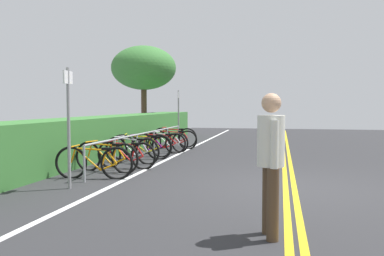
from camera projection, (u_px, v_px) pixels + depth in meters
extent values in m
cube|color=#2B2B2D|center=(290.00, 188.00, 7.98)|extent=(39.73, 12.25, 0.05)
cube|color=gold|center=(294.00, 187.00, 7.96)|extent=(35.76, 0.10, 0.00)
cube|color=gold|center=(286.00, 186.00, 8.00)|extent=(35.76, 0.10, 0.00)
cube|color=white|center=(124.00, 180.00, 8.68)|extent=(35.76, 0.12, 0.00)
cylinder|color=#9EA0A5|center=(84.00, 164.00, 8.43)|extent=(0.05, 0.05, 0.75)
cylinder|color=#9EA0A5|center=(115.00, 155.00, 9.97)|extent=(0.05, 0.05, 0.75)
cylinder|color=#9EA0A5|center=(137.00, 148.00, 11.52)|extent=(0.05, 0.05, 0.75)
cylinder|color=#9EA0A5|center=(154.00, 143.00, 13.07)|extent=(0.05, 0.05, 0.75)
cylinder|color=#9EA0A5|center=(167.00, 139.00, 14.61)|extent=(0.05, 0.05, 0.75)
cylinder|color=#9EA0A5|center=(178.00, 136.00, 16.16)|extent=(0.05, 0.05, 0.75)
cylinder|color=#9EA0A5|center=(146.00, 133.00, 12.27)|extent=(7.92, 0.04, 0.04)
torus|color=black|center=(71.00, 163.00, 8.91)|extent=(0.13, 0.72, 0.72)
torus|color=black|center=(117.00, 163.00, 8.80)|extent=(0.13, 0.72, 0.72)
cylinder|color=orange|center=(88.00, 159.00, 8.86)|extent=(0.09, 0.58, 0.49)
cylinder|color=orange|center=(91.00, 149.00, 8.84)|extent=(0.10, 0.68, 0.07)
cylinder|color=orange|center=(104.00, 160.00, 8.82)|extent=(0.05, 0.17, 0.44)
cylinder|color=orange|center=(109.00, 167.00, 8.82)|extent=(0.07, 0.37, 0.18)
cylinder|color=orange|center=(112.00, 157.00, 8.80)|extent=(0.06, 0.25, 0.30)
cylinder|color=orange|center=(73.00, 156.00, 8.89)|extent=(0.05, 0.14, 0.32)
cube|color=black|center=(106.00, 149.00, 8.80)|extent=(0.10, 0.21, 0.05)
cylinder|color=orange|center=(75.00, 146.00, 8.87)|extent=(0.46, 0.07, 0.03)
torus|color=black|center=(88.00, 157.00, 9.94)|extent=(0.19, 0.72, 0.72)
torus|color=black|center=(125.00, 159.00, 9.55)|extent=(0.19, 0.72, 0.72)
cylinder|color=orange|center=(102.00, 154.00, 9.79)|extent=(0.14, 0.58, 0.50)
cylinder|color=orange|center=(104.00, 145.00, 9.75)|extent=(0.16, 0.69, 0.07)
cylinder|color=orange|center=(114.00, 155.00, 9.66)|extent=(0.07, 0.17, 0.45)
cylinder|color=orange|center=(118.00, 162.00, 9.62)|extent=(0.10, 0.37, 0.18)
cylinder|color=orange|center=(121.00, 152.00, 9.58)|extent=(0.08, 0.25, 0.31)
cylinder|color=orange|center=(90.00, 150.00, 9.91)|extent=(0.06, 0.14, 0.33)
cube|color=black|center=(116.00, 145.00, 9.62)|extent=(0.12, 0.21, 0.05)
cylinder|color=orange|center=(92.00, 141.00, 9.88)|extent=(0.46, 0.11, 0.03)
torus|color=black|center=(109.00, 155.00, 10.50)|extent=(0.16, 0.69, 0.69)
torus|color=black|center=(143.00, 156.00, 10.16)|extent=(0.16, 0.69, 0.69)
cylinder|color=red|center=(122.00, 152.00, 10.36)|extent=(0.12, 0.55, 0.47)
cylinder|color=red|center=(124.00, 144.00, 10.33)|extent=(0.14, 0.65, 0.07)
cylinder|color=red|center=(133.00, 153.00, 10.25)|extent=(0.06, 0.16, 0.42)
cylinder|color=red|center=(137.00, 159.00, 10.22)|extent=(0.09, 0.35, 0.18)
cylinder|color=red|center=(139.00, 151.00, 10.19)|extent=(0.07, 0.24, 0.29)
cylinder|color=red|center=(111.00, 149.00, 10.47)|extent=(0.06, 0.13, 0.31)
cube|color=black|center=(135.00, 144.00, 10.21)|extent=(0.11, 0.21, 0.05)
cylinder|color=red|center=(112.00, 141.00, 10.44)|extent=(0.46, 0.10, 0.03)
torus|color=black|center=(116.00, 150.00, 11.42)|extent=(0.22, 0.72, 0.73)
torus|color=black|center=(148.00, 152.00, 11.00)|extent=(0.22, 0.72, 0.73)
cylinder|color=silver|center=(128.00, 147.00, 11.26)|extent=(0.17, 0.57, 0.50)
cylinder|color=silver|center=(130.00, 139.00, 11.22)|extent=(0.19, 0.67, 0.07)
cylinder|color=silver|center=(138.00, 149.00, 11.11)|extent=(0.07, 0.17, 0.45)
cylinder|color=silver|center=(142.00, 154.00, 11.07)|extent=(0.12, 0.36, 0.18)
cylinder|color=silver|center=(144.00, 146.00, 11.03)|extent=(0.09, 0.25, 0.31)
cylinder|color=silver|center=(118.00, 144.00, 11.39)|extent=(0.07, 0.14, 0.33)
cube|color=black|center=(140.00, 139.00, 11.07)|extent=(0.12, 0.21, 0.05)
cylinder|color=silver|center=(119.00, 137.00, 11.36)|extent=(0.45, 0.13, 0.03)
torus|color=black|center=(122.00, 147.00, 11.97)|extent=(0.24, 0.74, 0.75)
torus|color=black|center=(159.00, 147.00, 12.02)|extent=(0.24, 0.74, 0.75)
cylinder|color=yellow|center=(136.00, 144.00, 11.98)|extent=(0.18, 0.60, 0.52)
cylinder|color=yellow|center=(139.00, 136.00, 11.97)|extent=(0.21, 0.71, 0.07)
cylinder|color=yellow|center=(149.00, 145.00, 12.00)|extent=(0.08, 0.18, 0.46)
cylinder|color=yellow|center=(153.00, 150.00, 12.01)|extent=(0.13, 0.38, 0.19)
cylinder|color=yellow|center=(155.00, 142.00, 12.00)|extent=(0.10, 0.26, 0.32)
cylinder|color=yellow|center=(124.00, 142.00, 11.97)|extent=(0.07, 0.14, 0.34)
cube|color=black|center=(151.00, 136.00, 11.99)|extent=(0.13, 0.21, 0.05)
cylinder|color=yellow|center=(126.00, 134.00, 11.96)|extent=(0.45, 0.14, 0.03)
torus|color=black|center=(131.00, 146.00, 12.92)|extent=(0.16, 0.67, 0.67)
torus|color=black|center=(161.00, 147.00, 12.55)|extent=(0.16, 0.67, 0.67)
cylinder|color=purple|center=(142.00, 144.00, 12.77)|extent=(0.13, 0.59, 0.46)
cylinder|color=purple|center=(144.00, 137.00, 12.74)|extent=(0.15, 0.71, 0.07)
cylinder|color=purple|center=(153.00, 144.00, 12.65)|extent=(0.06, 0.17, 0.41)
cylinder|color=purple|center=(156.00, 149.00, 12.61)|extent=(0.09, 0.38, 0.17)
cylinder|color=purple|center=(158.00, 142.00, 12.58)|extent=(0.08, 0.26, 0.28)
cylinder|color=purple|center=(132.00, 141.00, 12.89)|extent=(0.06, 0.14, 0.30)
cube|color=black|center=(155.00, 137.00, 12.61)|extent=(0.11, 0.21, 0.05)
cylinder|color=purple|center=(134.00, 135.00, 12.86)|extent=(0.46, 0.10, 0.03)
torus|color=black|center=(144.00, 144.00, 13.44)|extent=(0.23, 0.68, 0.69)
torus|color=black|center=(175.00, 144.00, 13.49)|extent=(0.23, 0.68, 0.69)
cylinder|color=red|center=(156.00, 141.00, 13.45)|extent=(0.19, 0.58, 0.47)
cylinder|color=red|center=(158.00, 135.00, 13.45)|extent=(0.22, 0.69, 0.07)
cylinder|color=red|center=(166.00, 142.00, 13.47)|extent=(0.08, 0.17, 0.42)
cylinder|color=red|center=(170.00, 146.00, 13.49)|extent=(0.13, 0.37, 0.18)
cylinder|color=red|center=(172.00, 139.00, 13.48)|extent=(0.10, 0.25, 0.29)
cylinder|color=red|center=(145.00, 139.00, 13.43)|extent=(0.07, 0.14, 0.31)
cube|color=black|center=(168.00, 134.00, 13.46)|extent=(0.13, 0.21, 0.05)
cylinder|color=red|center=(147.00, 133.00, 13.42)|extent=(0.45, 0.15, 0.03)
torus|color=black|center=(153.00, 141.00, 14.46)|extent=(0.26, 0.64, 0.66)
torus|color=black|center=(180.00, 143.00, 13.92)|extent=(0.26, 0.64, 0.66)
cylinder|color=white|center=(163.00, 140.00, 14.26)|extent=(0.23, 0.60, 0.45)
cylinder|color=white|center=(165.00, 134.00, 14.21)|extent=(0.27, 0.72, 0.07)
cylinder|color=white|center=(172.00, 141.00, 14.07)|extent=(0.09, 0.18, 0.40)
cylinder|color=white|center=(175.00, 145.00, 14.02)|extent=(0.16, 0.38, 0.17)
cylinder|color=white|center=(177.00, 139.00, 13.97)|extent=(0.12, 0.26, 0.28)
cylinder|color=white|center=(155.00, 137.00, 14.43)|extent=(0.08, 0.15, 0.30)
cube|color=black|center=(174.00, 134.00, 14.02)|extent=(0.14, 0.21, 0.05)
cylinder|color=white|center=(156.00, 132.00, 14.39)|extent=(0.45, 0.17, 0.03)
torus|color=black|center=(158.00, 139.00, 15.06)|extent=(0.06, 0.69, 0.69)
torus|color=black|center=(188.00, 140.00, 14.83)|extent=(0.06, 0.69, 0.69)
cylinder|color=red|center=(169.00, 137.00, 14.97)|extent=(0.04, 0.63, 0.47)
cylinder|color=red|center=(171.00, 132.00, 14.94)|extent=(0.04, 0.75, 0.07)
cylinder|color=red|center=(179.00, 138.00, 14.89)|extent=(0.04, 0.18, 0.42)
cylinder|color=red|center=(183.00, 142.00, 14.88)|extent=(0.04, 0.40, 0.18)
cylinder|color=red|center=(184.00, 136.00, 14.85)|extent=(0.04, 0.27, 0.29)
cylinder|color=red|center=(160.00, 135.00, 15.04)|extent=(0.04, 0.14, 0.31)
cube|color=black|center=(181.00, 132.00, 14.87)|extent=(0.08, 0.20, 0.05)
cylinder|color=red|center=(161.00, 130.00, 15.02)|extent=(0.46, 0.03, 0.03)
torus|color=black|center=(162.00, 137.00, 15.75)|extent=(0.09, 0.74, 0.74)
torus|color=black|center=(187.00, 138.00, 15.49)|extent=(0.09, 0.74, 0.74)
cylinder|color=red|center=(171.00, 135.00, 15.65)|extent=(0.07, 0.58, 0.51)
cylinder|color=red|center=(173.00, 129.00, 15.62)|extent=(0.07, 0.69, 0.07)
cylinder|color=red|center=(180.00, 136.00, 15.56)|extent=(0.04, 0.17, 0.45)
cylinder|color=red|center=(183.00, 140.00, 15.54)|extent=(0.05, 0.37, 0.19)
cylinder|color=red|center=(184.00, 134.00, 15.52)|extent=(0.05, 0.25, 0.31)
cylinder|color=red|center=(163.00, 133.00, 15.73)|extent=(0.04, 0.14, 0.34)
cube|color=black|center=(182.00, 129.00, 15.53)|extent=(0.09, 0.20, 0.05)
cylinder|color=red|center=(164.00, 127.00, 15.71)|extent=(0.46, 0.05, 0.03)
cylinder|color=#4C3826|center=(273.00, 205.00, 4.77)|extent=(0.14, 0.14, 0.85)
cylinder|color=#4C3826|center=(268.00, 199.00, 5.05)|extent=(0.14, 0.14, 0.85)
cylinder|color=silver|center=(271.00, 141.00, 4.87)|extent=(0.32, 0.32, 0.60)
sphere|color=tan|center=(271.00, 103.00, 4.85)|extent=(0.23, 0.23, 0.23)
cylinder|color=silver|center=(274.00, 144.00, 4.68)|extent=(0.09, 0.09, 0.55)
cylinder|color=silver|center=(268.00, 141.00, 5.08)|extent=(0.09, 0.09, 0.55)
cylinder|color=gray|center=(69.00, 129.00, 7.74)|extent=(0.06, 0.06, 2.26)
cube|color=white|center=(68.00, 77.00, 7.68)|extent=(0.36, 0.06, 0.24)
cylinder|color=gray|center=(179.00, 117.00, 16.65)|extent=(0.06, 0.06, 2.15)
cube|color=white|center=(179.00, 95.00, 16.60)|extent=(0.36, 0.09, 0.24)
cube|color=#387533|center=(114.00, 134.00, 14.09)|extent=(16.92, 1.35, 1.20)
cylinder|color=#473323|center=(144.00, 113.00, 20.11)|extent=(0.27, 0.27, 2.40)
ellipsoid|color=#387533|center=(144.00, 68.00, 19.99)|extent=(3.11, 3.11, 2.10)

